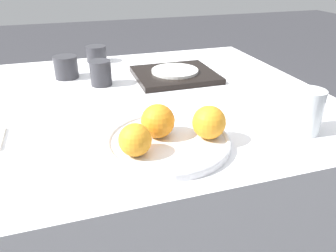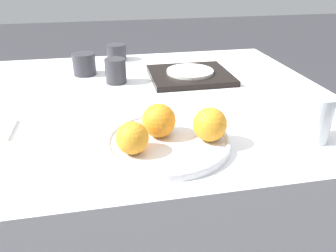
# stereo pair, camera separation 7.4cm
# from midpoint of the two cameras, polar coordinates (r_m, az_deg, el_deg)

# --- Properties ---
(table) EXTENTS (1.53, 1.02, 0.72)m
(table) POSITION_cam_midpoint_polar(r_m,az_deg,el_deg) (1.21, -9.57, -11.49)
(table) COLOR white
(table) RESTS_ON ground_plane
(fruit_platter) EXTENTS (0.29, 0.29, 0.02)m
(fruit_platter) POSITION_cam_midpoint_polar(r_m,az_deg,el_deg) (0.76, 2.79, -2.75)
(fruit_platter) COLOR silver
(fruit_platter) RESTS_ON table
(orange_0) EXTENTS (0.07, 0.07, 0.07)m
(orange_0) POSITION_cam_midpoint_polar(r_m,az_deg,el_deg) (0.69, -3.22, -2.17)
(orange_0) COLOR orange
(orange_0) RESTS_ON fruit_platter
(orange_1) EXTENTS (0.08, 0.08, 0.08)m
(orange_1) POSITION_cam_midpoint_polar(r_m,az_deg,el_deg) (0.76, 1.18, 0.90)
(orange_1) COLOR orange
(orange_1) RESTS_ON fruit_platter
(orange_2) EXTENTS (0.08, 0.08, 0.08)m
(orange_2) POSITION_cam_midpoint_polar(r_m,az_deg,el_deg) (0.75, 10.12, 0.20)
(orange_2) COLOR orange
(orange_2) RESTS_ON fruit_platter
(water_glass) EXTENTS (0.07, 0.07, 0.11)m
(water_glass) POSITION_cam_midpoint_polar(r_m,az_deg,el_deg) (0.85, 26.62, 1.14)
(water_glass) COLOR silver
(water_glass) RESTS_ON table
(serving_tray) EXTENTS (0.29, 0.26, 0.02)m
(serving_tray) POSITION_cam_midpoint_polar(r_m,az_deg,el_deg) (1.21, 5.61, 8.75)
(serving_tray) COLOR black
(serving_tray) RESTS_ON table
(side_plate) EXTENTS (0.17, 0.17, 0.01)m
(side_plate) POSITION_cam_midpoint_polar(r_m,az_deg,el_deg) (1.20, 5.64, 9.43)
(side_plate) COLOR silver
(side_plate) RESTS_ON serving_tray
(cup_0) EXTENTS (0.07, 0.07, 0.08)m
(cup_0) POSITION_cam_midpoint_polar(r_m,az_deg,el_deg) (1.15, -7.27, 9.47)
(cup_0) COLOR #333338
(cup_0) RESTS_ON table
(cup_1) EXTENTS (0.08, 0.08, 0.08)m
(cup_1) POSITION_cam_midpoint_polar(r_m,az_deg,el_deg) (1.26, -12.76, 10.44)
(cup_1) COLOR #333338
(cup_1) RESTS_ON table
(cup_2) EXTENTS (0.08, 0.08, 0.07)m
(cup_2) POSITION_cam_midpoint_polar(r_m,az_deg,el_deg) (1.44, -7.50, 12.60)
(cup_2) COLOR #333338
(cup_2) RESTS_ON table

